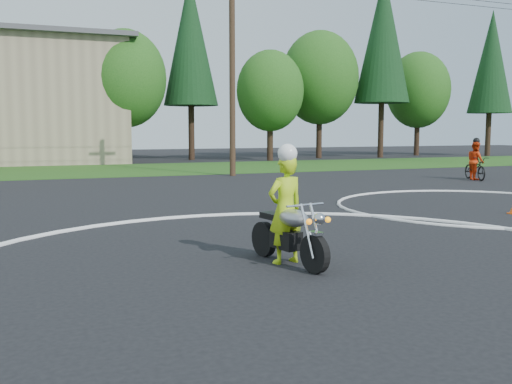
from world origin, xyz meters
name	(u,v)px	position (x,y,z in m)	size (l,w,h in m)	color
ground	(431,334)	(0.00, 0.00, 0.00)	(120.00, 120.00, 0.00)	black
grass_strip	(110,170)	(0.00, 27.00, 0.01)	(120.00, 10.00, 0.02)	#1E4714
course_markings	(377,244)	(2.17, 4.35, 0.01)	(19.05, 19.05, 0.12)	silver
primary_motorcycle	(289,233)	(-0.09, 3.48, 0.52)	(0.70, 2.01, 1.07)	black
rider_primary_grp	(286,206)	(-0.10, 3.62, 0.95)	(0.72, 0.55, 1.98)	#ACD716
rider_second_grp	(475,165)	(14.24, 14.97, 0.66)	(1.22, 2.05, 1.86)	black
traffic_cones	(459,256)	(2.55, 2.51, 0.14)	(19.27, 10.04, 0.30)	#FF590D
treeline	(296,71)	(14.78, 34.61, 6.62)	(38.20, 8.10, 14.52)	#382619
utility_poles	(232,66)	(5.00, 21.00, 5.20)	(41.60, 1.12, 10.00)	#473321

